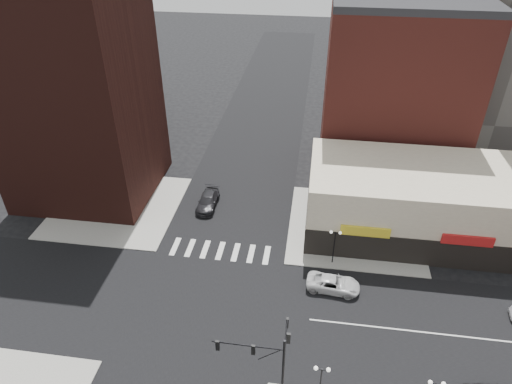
# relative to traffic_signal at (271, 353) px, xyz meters

# --- Properties ---
(ground) EXTENTS (240.00, 240.00, 0.00)m
(ground) POSITION_rel_traffic_signal_xyz_m (-7.24, 7.83, -4.96)
(ground) COLOR black
(ground) RESTS_ON ground
(road_ew) EXTENTS (200.00, 14.00, 0.02)m
(road_ew) POSITION_rel_traffic_signal_xyz_m (-7.24, 7.83, -4.95)
(road_ew) COLOR black
(road_ew) RESTS_ON ground
(road_ns) EXTENTS (14.00, 200.00, 0.02)m
(road_ns) POSITION_rel_traffic_signal_xyz_m (-7.24, 7.83, -4.95)
(road_ns) COLOR black
(road_ns) RESTS_ON ground
(sidewalk_nw) EXTENTS (15.00, 15.00, 0.12)m
(sidewalk_nw) POSITION_rel_traffic_signal_xyz_m (-21.74, 22.33, -4.90)
(sidewalk_nw) COLOR gray
(sidewalk_nw) RESTS_ON ground
(sidewalk_ne) EXTENTS (15.00, 15.00, 0.12)m
(sidewalk_ne) POSITION_rel_traffic_signal_xyz_m (7.26, 22.33, -4.90)
(sidewalk_ne) COLOR gray
(sidewalk_ne) RESTS_ON ground
(building_nw) EXTENTS (16.00, 15.00, 25.00)m
(building_nw) POSITION_rel_traffic_signal_xyz_m (-26.24, 26.33, 7.54)
(building_nw) COLOR black
(building_nw) RESTS_ON ground
(building_nw_low) EXTENTS (20.00, 18.00, 12.00)m
(building_nw_low) POSITION_rel_traffic_signal_xyz_m (-39.24, 41.83, 1.04)
(building_nw_low) COLOR black
(building_nw_low) RESTS_ON ground
(building_ne_midrise) EXTENTS (18.00, 15.00, 22.00)m
(building_ne_midrise) POSITION_rel_traffic_signal_xyz_m (11.76, 37.33, 6.04)
(building_ne_midrise) COLOR maroon
(building_ne_midrise) RESTS_ON ground
(building_ne_row) EXTENTS (24.20, 12.20, 8.00)m
(building_ne_row) POSITION_rel_traffic_signal_xyz_m (13.76, 22.83, -1.66)
(building_ne_row) COLOR beige
(building_ne_row) RESTS_ON ground
(traffic_signal) EXTENTS (5.59, 3.09, 7.77)m
(traffic_signal) POSITION_rel_traffic_signal_xyz_m (0.00, 0.00, 0.00)
(traffic_signal) COLOR black
(traffic_signal) RESTS_ON ground
(street_lamp_se_a) EXTENTS (1.22, 0.32, 4.16)m
(street_lamp_se_a) POSITION_rel_traffic_signal_xyz_m (3.76, -0.17, -1.67)
(street_lamp_se_a) COLOR black
(street_lamp_se_a) RESTS_ON sidewalk_se
(street_lamp_ne) EXTENTS (1.22, 0.32, 4.16)m
(street_lamp_ne) POSITION_rel_traffic_signal_xyz_m (4.76, 15.83, -1.67)
(street_lamp_ne) COLOR black
(street_lamp_ne) RESTS_ON sidewalk_ne
(white_suv) EXTENTS (5.38, 2.81, 1.45)m
(white_suv) POSITION_rel_traffic_signal_xyz_m (4.84, 12.02, -4.24)
(white_suv) COLOR silver
(white_suv) RESTS_ON ground
(dark_sedan_north) EXTENTS (2.22, 5.42, 1.57)m
(dark_sedan_north) POSITION_rel_traffic_signal_xyz_m (-10.58, 24.06, -4.18)
(dark_sedan_north) COLOR black
(dark_sedan_north) RESTS_ON ground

